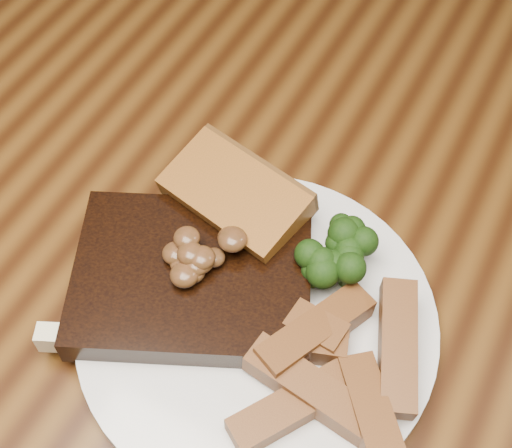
{
  "coord_description": "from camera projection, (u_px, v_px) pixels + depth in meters",
  "views": [
    {
      "loc": [
        0.15,
        -0.28,
        1.25
      ],
      "look_at": [
        -0.01,
        0.01,
        0.78
      ],
      "focal_mm": 50.0,
      "sensor_mm": 36.0,
      "label": 1
    }
  ],
  "objects": [
    {
      "name": "steak_bone",
      "position": [
        149.0,
        345.0,
        0.52
      ],
      "size": [
        0.15,
        0.08,
        0.02
      ],
      "primitive_type": "cube",
      "rotation": [
        0.0,
        0.0,
        0.43
      ],
      "color": "beige",
      "rests_on": "plate"
    },
    {
      "name": "dining_table",
      "position": [
        258.0,
        306.0,
        0.66
      ],
      "size": [
        1.6,
        0.9,
        0.75
      ],
      "color": "#4E2E0F",
      "rests_on": "ground"
    },
    {
      "name": "steak",
      "position": [
        193.0,
        278.0,
        0.55
      ],
      "size": [
        0.22,
        0.2,
        0.03
      ],
      "primitive_type": "cube",
      "rotation": [
        0.0,
        0.0,
        0.43
      ],
      "color": "black",
      "rests_on": "plate"
    },
    {
      "name": "potato_wedges",
      "position": [
        353.0,
        350.0,
        0.51
      ],
      "size": [
        0.13,
        0.13,
        0.02
      ],
      "primitive_type": null,
      "color": "brown",
      "rests_on": "plate"
    },
    {
      "name": "garlic_bread",
      "position": [
        236.0,
        211.0,
        0.58
      ],
      "size": [
        0.12,
        0.08,
        0.02
      ],
      "primitive_type": "cube",
      "rotation": [
        0.0,
        0.0,
        -0.21
      ],
      "color": "#934A1A",
      "rests_on": "plate"
    },
    {
      "name": "chair_far",
      "position": [
        394.0,
        47.0,
        1.08
      ],
      "size": [
        0.45,
        0.45,
        0.92
      ],
      "rotation": [
        0.0,
        0.0,
        3.18
      ],
      "color": "black",
      "rests_on": "ground"
    },
    {
      "name": "plate",
      "position": [
        257.0,
        323.0,
        0.54
      ],
      "size": [
        0.3,
        0.3,
        0.01
      ],
      "primitive_type": "cylinder",
      "rotation": [
        0.0,
        0.0,
        -0.09
      ],
      "color": "silver",
      "rests_on": "dining_table"
    },
    {
      "name": "mushroom_pile",
      "position": [
        202.0,
        257.0,
        0.52
      ],
      "size": [
        0.06,
        0.06,
        0.03
      ],
      "primitive_type": null,
      "color": "#562F1B",
      "rests_on": "steak"
    },
    {
      "name": "broccoli_cluster",
      "position": [
        349.0,
        255.0,
        0.55
      ],
      "size": [
        0.07,
        0.07,
        0.04
      ],
      "primitive_type": null,
      "color": "#19320B",
      "rests_on": "plate"
    }
  ]
}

